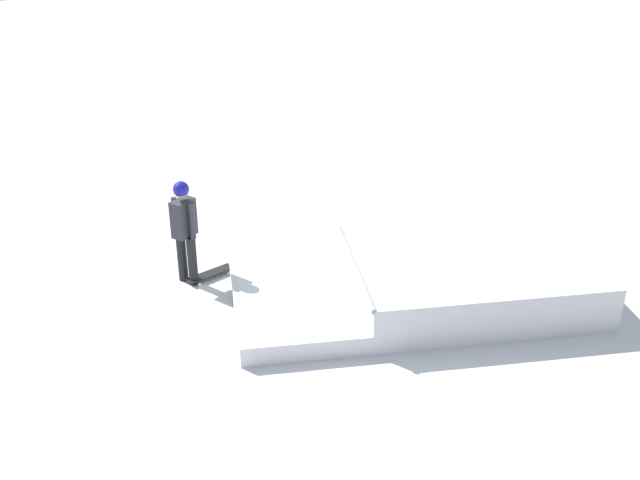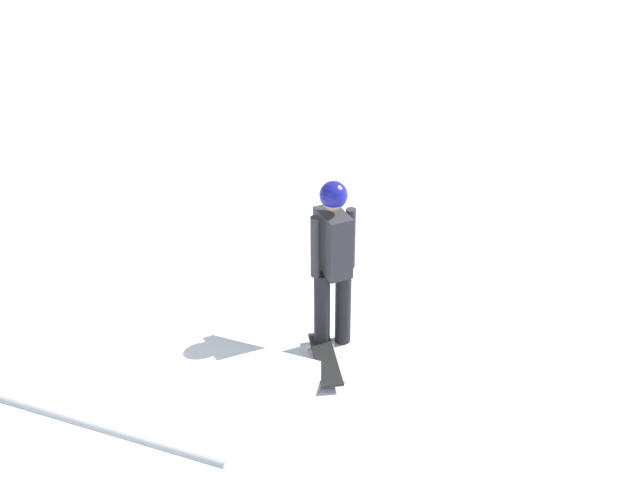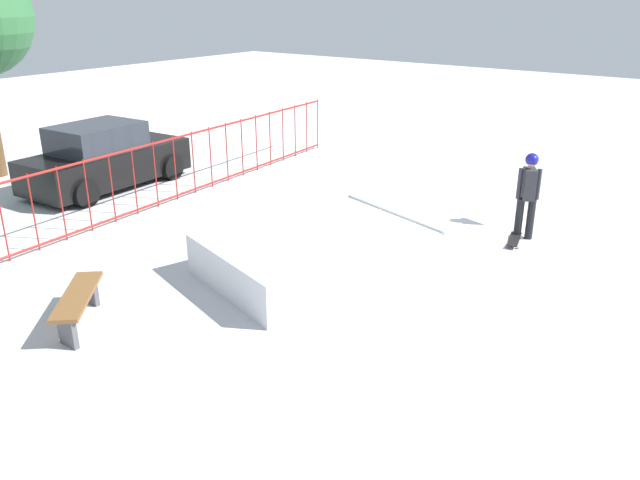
# 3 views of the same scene
# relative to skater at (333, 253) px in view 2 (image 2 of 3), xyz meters

# --- Properties ---
(skater) EXTENTS (0.44, 0.39, 1.73)m
(skater) POSITION_rel_skater_xyz_m (0.00, 0.00, 0.00)
(skater) COLOR black
(skater) RESTS_ON ground
(skateboard) EXTENTS (0.82, 0.40, 0.09)m
(skateboard) POSITION_rel_skater_xyz_m (-0.35, 0.04, -0.93)
(skateboard) COLOR black
(skateboard) RESTS_ON ground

